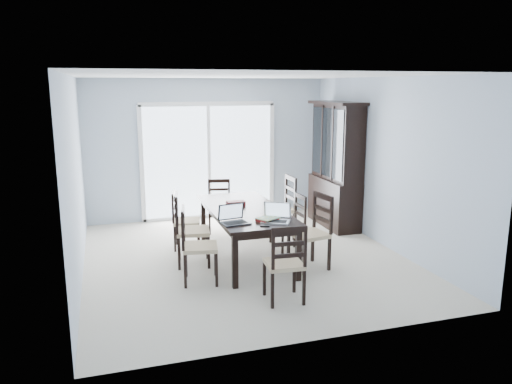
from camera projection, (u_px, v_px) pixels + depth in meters
floor at (245, 258)px, 7.27m from camera, size 5.00×5.00×0.00m
ceiling at (245, 76)px, 6.73m from camera, size 5.00×5.00×0.00m
back_wall at (208, 149)px, 9.33m from camera, size 4.50×0.02×2.60m
wall_left at (75, 179)px, 6.35m from camera, size 0.02×5.00×2.60m
wall_right at (386, 163)px, 7.65m from camera, size 0.02×5.00×2.60m
balcony at (200, 207)px, 10.55m from camera, size 4.50×2.00×0.10m
railing at (191, 171)px, 11.36m from camera, size 4.50×0.06×1.10m
dining_table at (245, 214)px, 7.13m from camera, size 1.00×2.20×0.75m
china_hutch at (336, 166)px, 8.80m from camera, size 0.50×1.38×2.20m
sliding_door at (209, 161)px, 9.36m from camera, size 2.52×0.05×2.18m
chair_left_near at (192, 237)px, 6.28m from camera, size 0.51×0.50×1.14m
chair_left_mid at (185, 221)px, 6.90m from camera, size 0.52×0.51×1.19m
chair_left_far at (181, 214)px, 7.63m from camera, size 0.47×0.46×1.04m
chair_right_near at (315, 223)px, 6.81m from camera, size 0.53×0.52×1.18m
chair_right_mid at (294, 217)px, 7.48m from camera, size 0.41×0.40×1.01m
chair_right_far at (284, 200)px, 8.16m from camera, size 0.47×0.45×1.19m
chair_end_near at (286, 256)px, 5.66m from camera, size 0.44×0.45×1.10m
chair_end_far at (219, 200)px, 8.60m from camera, size 0.45×0.46×1.02m
laptop_dark at (235, 219)px, 6.32m from camera, size 0.38×0.29×0.24m
laptop_silver at (276, 218)px, 6.39m from camera, size 0.43×0.39×0.24m
book_stack at (268, 219)px, 6.46m from camera, size 0.34×0.32×0.05m
cell_phone at (265, 226)px, 6.22m from camera, size 0.13×0.10×0.01m
game_box at (236, 203)px, 7.28m from camera, size 0.27×0.14×0.07m
hot_tub at (169, 182)px, 10.32m from camera, size 2.13×1.93×1.03m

